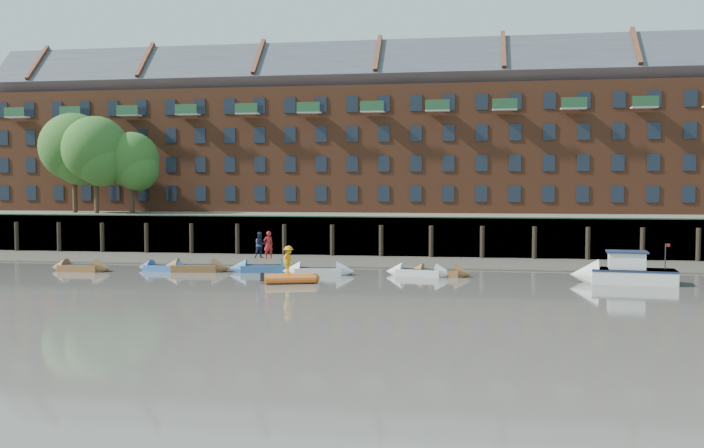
% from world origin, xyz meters
% --- Properties ---
extents(ground, '(220.00, 220.00, 0.00)m').
position_xyz_m(ground, '(0.00, 0.00, 0.00)').
color(ground, '#5E5952').
rests_on(ground, ground).
extents(foreshore, '(110.00, 8.00, 0.50)m').
position_xyz_m(foreshore, '(0.00, 18.00, 0.00)').
color(foreshore, '#3D382F').
rests_on(foreshore, ground).
extents(mud_band, '(110.00, 1.60, 0.10)m').
position_xyz_m(mud_band, '(0.00, 14.60, 0.00)').
color(mud_band, '#4C4336').
rests_on(mud_band, ground).
extents(river_wall, '(110.00, 1.23, 3.30)m').
position_xyz_m(river_wall, '(-0.00, 22.38, 1.59)').
color(river_wall, '#2D2A26').
rests_on(river_wall, ground).
extents(bank_terrace, '(110.00, 28.00, 3.20)m').
position_xyz_m(bank_terrace, '(0.00, 36.00, 1.60)').
color(bank_terrace, '#5E594D').
rests_on(bank_terrace, ground).
extents(apartment_terrace, '(80.60, 15.56, 20.98)m').
position_xyz_m(apartment_terrace, '(-0.00, 36.99, 12.82)').
color(apartment_terrace, brown).
rests_on(apartment_terrace, bank_terrace).
extents(tree_cluster, '(11.76, 7.74, 9.40)m').
position_xyz_m(tree_cluster, '(-25.62, 27.35, 9.00)').
color(tree_cluster, '#3A281C').
rests_on(tree_cluster, bank_terrace).
extents(rowboat_0, '(4.43, 1.45, 1.27)m').
position_xyz_m(rowboat_0, '(-16.93, 9.11, 0.22)').
color(rowboat_0, brown).
rests_on(rowboat_0, ground).
extents(rowboat_1, '(4.09, 1.69, 1.15)m').
position_xyz_m(rowboat_1, '(-11.38, 10.09, 0.20)').
color(rowboat_1, '#3562A4').
rests_on(rowboat_1, ground).
extents(rowboat_2, '(4.84, 1.96, 1.36)m').
position_xyz_m(rowboat_2, '(-9.18, 10.14, 0.24)').
color(rowboat_2, brown).
rests_on(rowboat_2, ground).
extents(rowboat_3, '(4.80, 2.23, 1.34)m').
position_xyz_m(rowboat_3, '(-4.59, 10.71, 0.24)').
color(rowboat_3, '#3562A4').
rests_on(rowboat_3, ground).
extents(rowboat_4, '(4.83, 1.96, 1.36)m').
position_xyz_m(rowboat_4, '(-0.62, 9.65, 0.24)').
color(rowboat_4, silver).
rests_on(rowboat_4, ground).
extents(rowboat_5, '(4.58, 2.08, 1.28)m').
position_xyz_m(rowboat_5, '(5.88, 10.09, 0.23)').
color(rowboat_5, silver).
rests_on(rowboat_5, ground).
extents(rowboat_6, '(4.32, 1.87, 1.21)m').
position_xyz_m(rowboat_6, '(7.12, 10.27, 0.22)').
color(rowboat_6, brown).
rests_on(rowboat_6, ground).
extents(rib_tender, '(3.35, 2.38, 0.56)m').
position_xyz_m(rib_tender, '(-1.37, 5.60, 0.25)').
color(rib_tender, '#D05D1B').
rests_on(rib_tender, ground).
extents(motor_launch, '(6.13, 2.54, 2.46)m').
position_xyz_m(motor_launch, '(17.66, 8.54, 0.63)').
color(motor_launch, silver).
rests_on(motor_launch, ground).
extents(person_rower_a, '(0.80, 0.75, 1.84)m').
position_xyz_m(person_rower_a, '(-4.25, 10.65, 1.82)').
color(person_rower_a, maroon).
rests_on(person_rower_a, rowboat_3).
extents(person_rower_b, '(1.08, 1.02, 1.75)m').
position_xyz_m(person_rower_b, '(-4.88, 10.94, 1.78)').
color(person_rower_b, '#19233F').
rests_on(person_rower_b, rowboat_3).
extents(person_rib_crew, '(0.92, 1.22, 1.68)m').
position_xyz_m(person_rib_crew, '(-1.59, 5.55, 1.37)').
color(person_rib_crew, orange).
rests_on(person_rib_crew, rib_tender).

